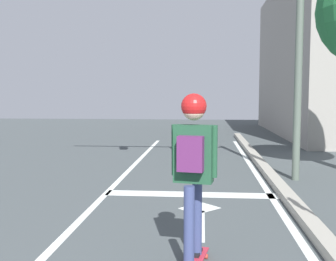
% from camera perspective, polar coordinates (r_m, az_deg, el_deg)
% --- Properties ---
extents(lane_line_center, '(0.12, 20.00, 0.01)m').
position_cam_1_polar(lane_line_center, '(6.73, -11.02, -11.00)').
color(lane_line_center, white).
rests_on(lane_line_center, ground).
extents(lane_line_curbside, '(0.12, 20.00, 0.01)m').
position_cam_1_polar(lane_line_curbside, '(6.60, 15.91, -11.42)').
color(lane_line_curbside, white).
rests_on(lane_line_curbside, ground).
extents(stop_bar, '(3.20, 0.40, 0.01)m').
position_cam_1_polar(stop_bar, '(7.68, 3.30, -8.89)').
color(stop_bar, white).
rests_on(stop_bar, ground).
extents(lane_arrow_stem, '(0.16, 1.40, 0.01)m').
position_cam_1_polar(lane_arrow_stem, '(5.99, 4.37, -12.97)').
color(lane_arrow_stem, white).
rests_on(lane_arrow_stem, ground).
extents(lane_arrow_head, '(0.71, 0.71, 0.01)m').
position_cam_1_polar(lane_arrow_head, '(6.80, 4.45, -10.75)').
color(lane_arrow_head, white).
rests_on(lane_arrow_head, ground).
extents(curb_strip, '(0.24, 24.00, 0.14)m').
position_cam_1_polar(curb_strip, '(6.64, 18.08, -10.79)').
color(curb_strip, '#A29D91').
rests_on(curb_strip, ground).
extents(skater, '(0.48, 0.65, 1.79)m').
position_cam_1_polar(skater, '(4.25, 3.55, -3.37)').
color(skater, '#3A4576').
rests_on(skater, skateboard).
extents(traffic_signal_mast, '(5.45, 0.34, 5.21)m').
position_cam_1_polar(traffic_signal_mast, '(9.17, 8.51, 17.05)').
color(traffic_signal_mast, '#556256').
rests_on(traffic_signal_mast, ground).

